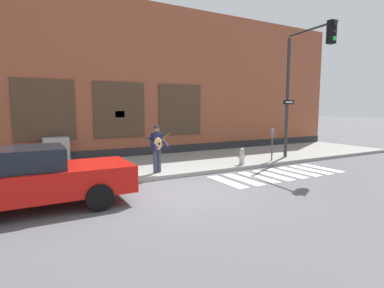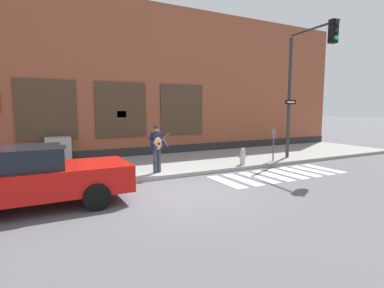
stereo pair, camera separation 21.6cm
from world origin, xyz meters
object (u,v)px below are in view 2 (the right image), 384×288
at_px(busker, 157,146).
at_px(utility_box, 58,150).
at_px(traffic_light, 305,72).
at_px(parking_meter, 274,140).
at_px(fire_hydrant, 243,156).
at_px(red_car, 31,178).

relative_size(busker, utility_box, 1.54).
bearing_deg(utility_box, traffic_light, -24.16).
bearing_deg(parking_meter, fire_hydrant, -176.20).
height_order(utility_box, fire_hydrant, utility_box).
bearing_deg(parking_meter, utility_box, 155.69).
distance_m(red_car, traffic_light, 11.17).
bearing_deg(utility_box, busker, -51.15).
bearing_deg(busker, red_car, -155.68).
height_order(traffic_light, parking_meter, traffic_light).
relative_size(parking_meter, fire_hydrant, 2.05).
relative_size(parking_meter, utility_box, 1.29).
height_order(traffic_light, utility_box, traffic_light).
xyz_separation_m(red_car, traffic_light, (10.62, 1.22, 3.25)).
relative_size(traffic_light, parking_meter, 3.96).
bearing_deg(red_car, fire_hydrant, 11.84).
relative_size(red_car, traffic_light, 0.81).
xyz_separation_m(traffic_light, parking_meter, (-1.19, 0.51, -2.93)).
bearing_deg(traffic_light, parking_meter, 156.91).
distance_m(traffic_light, parking_meter, 3.20).
height_order(busker, fire_hydrant, busker).
bearing_deg(busker, utility_box, 128.85).
xyz_separation_m(red_car, parking_meter, (9.43, 1.72, 0.32)).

